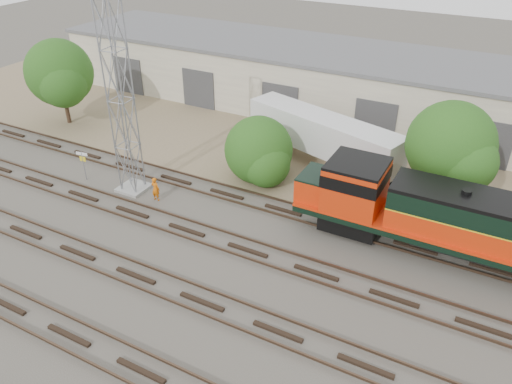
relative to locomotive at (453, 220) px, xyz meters
The scene contains 12 objects.
ground 11.51m from the locomotive, 147.80° to the right, with size 140.00×140.00×0.00m, color #47423A.
dirt_strip 13.32m from the locomotive, 136.63° to the left, with size 80.00×16.00×0.02m, color #726047.
tracks 13.31m from the locomotive, 136.63° to the right, with size 80.00×20.40×0.28m.
warehouse 19.45m from the locomotive, 119.19° to the left, with size 58.40×10.40×5.30m.
locomotive is the anchor object (origin of this frame).
signal_tower 19.75m from the locomotive, behind, with size 1.79×1.79×12.14m.
sign_post 23.16m from the locomotive, behind, with size 0.84×0.18×2.08m.
worker 17.42m from the locomotive, behind, with size 0.58×0.38×1.60m, color #D4600B.
semi_trailer 11.60m from the locomotive, 144.80° to the left, with size 12.06×5.74×3.66m.
tree_west 31.31m from the locomotive, behind, with size 5.61×5.34×6.99m.
tree_mid 12.98m from the locomotive, 166.83° to the left, with size 4.80×4.57×4.57m.
tree_east 5.06m from the locomotive, 102.77° to the left, with size 5.32×5.07×6.84m.
Camera 1 is at (10.50, -17.30, 16.77)m, focal length 35.00 mm.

